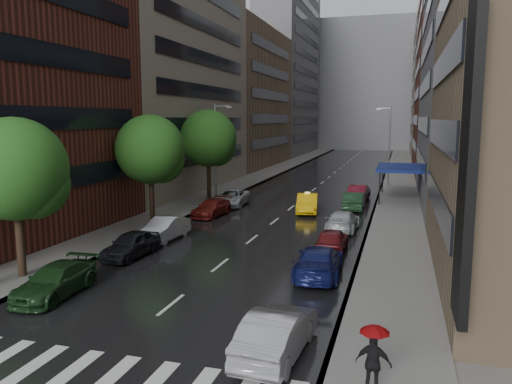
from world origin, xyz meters
TOP-DOWN VIEW (x-y plane):
  - ground at (0.00, 0.00)m, footprint 220.00×220.00m
  - road at (0.00, 50.00)m, footprint 14.00×140.00m
  - sidewalk_left at (-9.00, 50.00)m, footprint 4.00×140.00m
  - sidewalk_right at (9.00, 50.00)m, footprint 4.00×140.00m
  - crosswalk at (0.20, -2.00)m, footprint 13.15×2.80m
  - buildings_left at (-15.00, 58.79)m, footprint 8.00×108.00m
  - buildings_right at (15.00, 56.70)m, footprint 8.05×109.10m
  - building_far at (0.00, 118.00)m, footprint 40.00×14.00m
  - tree_near at (-8.60, 5.18)m, footprint 4.97×4.97m
  - tree_mid at (-8.60, 18.64)m, footprint 5.09×5.09m
  - tree_far at (-8.60, 30.18)m, footprint 5.44×5.44m
  - taxi at (1.75, 26.29)m, footprint 2.35×4.98m
  - parked_cars_left at (-5.40, 16.84)m, footprint 2.82×29.27m
  - parked_cars_right at (5.40, 17.23)m, footprint 2.44×37.66m
  - ped_red_umbrella at (8.62, -0.85)m, footprint 1.06×0.82m
  - street_lamp_left at (-7.72, 30.00)m, footprint 1.74×0.22m
  - street_lamp_right at (7.72, 45.00)m, footprint 1.74×0.22m
  - awning at (8.98, 35.00)m, footprint 4.00×8.00m

SIDE VIEW (x-z plane):
  - ground at x=0.00m, z-range 0.00..0.00m
  - road at x=0.00m, z-range 0.00..0.01m
  - crosswalk at x=0.20m, z-range 0.01..0.02m
  - sidewalk_left at x=-9.00m, z-range 0.00..0.15m
  - sidewalk_right at x=9.00m, z-range 0.00..0.15m
  - parked_cars_left at x=-5.40m, z-range -0.03..1.46m
  - parked_cars_right at x=5.40m, z-range -0.03..1.55m
  - taxi at x=1.75m, z-range 0.00..1.58m
  - ped_red_umbrella at x=8.62m, z-range 0.32..2.33m
  - awning at x=8.98m, z-range 1.57..4.70m
  - street_lamp_left at x=-7.72m, z-range 0.39..9.39m
  - street_lamp_right at x=7.72m, z-range 0.39..9.39m
  - tree_near at x=-8.60m, z-range 1.46..9.38m
  - tree_mid at x=-8.60m, z-range 1.49..9.61m
  - tree_far at x=-8.60m, z-range 1.60..10.26m
  - buildings_right at x=15.00m, z-range -2.97..33.03m
  - buildings_left at x=-15.00m, z-range -3.01..34.99m
  - building_far at x=0.00m, z-range 0.00..32.00m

